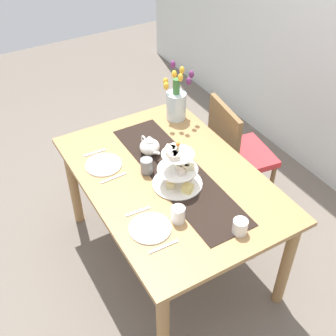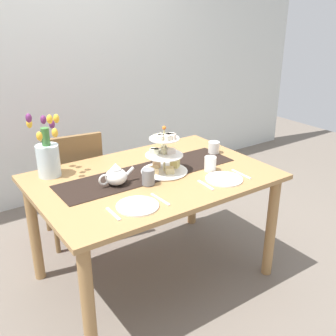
# 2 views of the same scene
# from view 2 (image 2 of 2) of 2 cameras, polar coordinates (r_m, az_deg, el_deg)

# --- Properties ---
(ground_plane) EXTENTS (8.00, 8.00, 0.00)m
(ground_plane) POSITION_cam_2_polar(r_m,az_deg,el_deg) (2.91, -1.96, -14.92)
(ground_plane) COLOR #6B6056
(room_wall_rear) EXTENTS (6.00, 0.08, 2.60)m
(room_wall_rear) POSITION_cam_2_polar(r_m,az_deg,el_deg) (3.80, -15.91, 14.57)
(room_wall_rear) COLOR silver
(room_wall_rear) RESTS_ON ground_plane
(dining_table) EXTENTS (1.47, 1.00, 0.76)m
(dining_table) POSITION_cam_2_polar(r_m,az_deg,el_deg) (2.57, -2.16, -3.25)
(dining_table) COLOR #A37747
(dining_table) RESTS_ON ground_plane
(chair_left) EXTENTS (0.48, 0.48, 0.91)m
(chair_left) POSITION_cam_2_polar(r_m,az_deg,el_deg) (3.13, -13.44, -2.07)
(chair_left) COLOR brown
(chair_left) RESTS_ON ground_plane
(table_runner) EXTENTS (1.19, 0.31, 0.00)m
(table_runner) POSITION_cam_2_polar(r_m,az_deg,el_deg) (2.56, -2.77, -0.63)
(table_runner) COLOR black
(table_runner) RESTS_ON dining_table
(tiered_cake_stand) EXTENTS (0.30, 0.30, 0.30)m
(tiered_cake_stand) POSITION_cam_2_polar(r_m,az_deg,el_deg) (2.53, -0.58, 1.66)
(tiered_cake_stand) COLOR beige
(tiered_cake_stand) RESTS_ON table_runner
(teapot) EXTENTS (0.24, 0.13, 0.14)m
(teapot) POSITION_cam_2_polar(r_m,az_deg,el_deg) (2.38, -7.42, -1.12)
(teapot) COLOR white
(teapot) RESTS_ON table_runner
(tulip_vase) EXTENTS (0.19, 0.23, 0.41)m
(tulip_vase) POSITION_cam_2_polar(r_m,az_deg,el_deg) (2.58, -16.76, 1.78)
(tulip_vase) COLOR silver
(tulip_vase) RESTS_ON dining_table
(cream_jug) EXTENTS (0.08, 0.08, 0.08)m
(cream_jug) POSITION_cam_2_polar(r_m,az_deg,el_deg) (2.90, 6.54, 2.92)
(cream_jug) COLOR white
(cream_jug) RESTS_ON dining_table
(dinner_plate_left) EXTENTS (0.23, 0.23, 0.01)m
(dinner_plate_left) POSITION_cam_2_polar(r_m,az_deg,el_deg) (2.15, -4.37, -5.41)
(dinner_plate_left) COLOR white
(dinner_plate_left) RESTS_ON dining_table
(fork_left) EXTENTS (0.02, 0.15, 0.01)m
(fork_left) POSITION_cam_2_polar(r_m,az_deg,el_deg) (2.09, -7.82, -6.49)
(fork_left) COLOR silver
(fork_left) RESTS_ON dining_table
(knife_left) EXTENTS (0.02, 0.17, 0.01)m
(knife_left) POSITION_cam_2_polar(r_m,az_deg,el_deg) (2.21, -1.13, -4.47)
(knife_left) COLOR silver
(knife_left) RESTS_ON dining_table
(dinner_plate_right) EXTENTS (0.23, 0.23, 0.01)m
(dinner_plate_right) POSITION_cam_2_polar(r_m,az_deg,el_deg) (2.48, 7.98, -1.58)
(dinner_plate_right) COLOR white
(dinner_plate_right) RESTS_ON dining_table
(fork_right) EXTENTS (0.03, 0.15, 0.01)m
(fork_right) POSITION_cam_2_polar(r_m,az_deg,el_deg) (2.39, 5.39, -2.44)
(fork_right) COLOR silver
(fork_right) RESTS_ON dining_table
(knife_right) EXTENTS (0.02, 0.17, 0.01)m
(knife_right) POSITION_cam_2_polar(r_m,az_deg,el_deg) (2.57, 10.37, -0.86)
(knife_right) COLOR silver
(knife_right) RESTS_ON dining_table
(mug_grey) EXTENTS (0.08, 0.08, 0.09)m
(mug_grey) POSITION_cam_2_polar(r_m,az_deg,el_deg) (2.37, -2.83, -1.27)
(mug_grey) COLOR slate
(mug_grey) RESTS_ON table_runner
(mug_white_text) EXTENTS (0.08, 0.08, 0.09)m
(mug_white_text) POSITION_cam_2_polar(r_m,az_deg,el_deg) (2.59, 6.04, 0.59)
(mug_white_text) COLOR white
(mug_white_text) RESTS_ON dining_table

